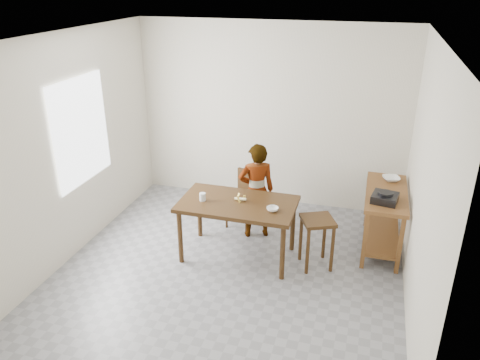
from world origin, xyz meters
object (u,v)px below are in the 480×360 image
(dining_table, at_px, (238,229))
(dining_chair, at_px, (243,201))
(stool, at_px, (316,242))
(prep_counter, at_px, (383,220))
(child, at_px, (256,191))

(dining_table, height_order, dining_chair, dining_chair)
(dining_chair, xyz_separation_m, stool, (1.11, -0.70, -0.07))
(dining_table, bearing_deg, prep_counter, 22.15)
(dining_chair, bearing_deg, child, -20.78)
(dining_table, height_order, stool, dining_table)
(prep_counter, distance_m, child, 1.66)
(dining_table, xyz_separation_m, prep_counter, (1.72, 0.70, 0.03))
(dining_table, xyz_separation_m, stool, (0.97, 0.05, -0.05))
(prep_counter, height_order, dining_chair, prep_counter)
(dining_chair, distance_m, stool, 1.31)
(child, height_order, stool, child)
(stool, bearing_deg, dining_chair, 147.96)
(child, distance_m, dining_chair, 0.40)
(prep_counter, relative_size, child, 0.91)
(prep_counter, distance_m, stool, 1.00)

